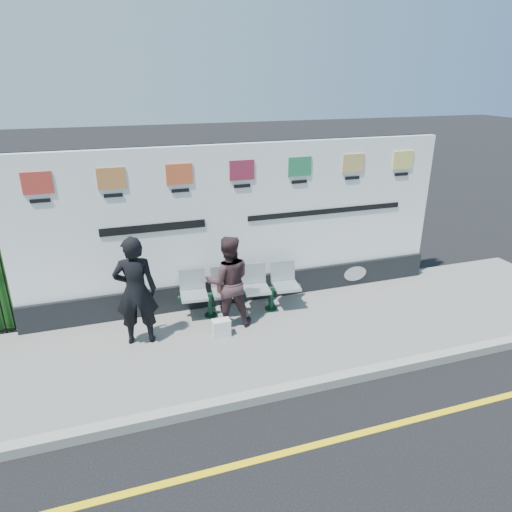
{
  "coord_description": "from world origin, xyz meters",
  "views": [
    {
      "loc": [
        -1.75,
        -3.89,
        4.22
      ],
      "look_at": [
        0.58,
        3.21,
        1.25
      ],
      "focal_mm": 32.0,
      "sensor_mm": 36.0,
      "label": 1
    }
  ],
  "objects": [
    {
      "name": "yellow_line",
      "position": [
        0.0,
        0.0,
        0.0
      ],
      "size": [
        14.0,
        0.1,
        0.01
      ],
      "primitive_type": "cube",
      "color": "yellow",
      "rests_on": "ground"
    },
    {
      "name": "bench",
      "position": [
        0.32,
        3.32,
        0.35
      ],
      "size": [
        2.22,
        0.76,
        0.47
      ],
      "primitive_type": null,
      "rotation": [
        0.0,
        0.0,
        -0.09
      ],
      "color": "#B8BFC2",
      "rests_on": "pavement"
    },
    {
      "name": "kerb",
      "position": [
        0.0,
        1.0,
        0.07
      ],
      "size": [
        14.0,
        0.18,
        0.14
      ],
      "primitive_type": "cube",
      "color": "gray",
      "rests_on": "ground"
    },
    {
      "name": "handbag_brown",
      "position": [
        0.04,
        3.34,
        0.7
      ],
      "size": [
        0.31,
        0.2,
        0.22
      ],
      "primitive_type": "cube",
      "rotation": [
        0.0,
        0.0,
        0.29
      ],
      "color": "black",
      "rests_on": "bench"
    },
    {
      "name": "pavement",
      "position": [
        0.0,
        2.5,
        0.06
      ],
      "size": [
        14.0,
        3.0,
        0.12
      ],
      "primitive_type": "cube",
      "color": "slate",
      "rests_on": "ground"
    },
    {
      "name": "woman_left",
      "position": [
        -1.54,
        2.89,
        1.04
      ],
      "size": [
        0.72,
        0.52,
        1.83
      ],
      "primitive_type": "imported",
      "rotation": [
        0.0,
        0.0,
        3.02
      ],
      "color": "black",
      "rests_on": "pavement"
    },
    {
      "name": "woman_right",
      "position": [
        0.0,
        2.98,
        0.94
      ],
      "size": [
        0.88,
        0.74,
        1.64
      ],
      "primitive_type": "imported",
      "rotation": [
        0.0,
        0.0,
        2.98
      ],
      "color": "#392528",
      "rests_on": "pavement"
    },
    {
      "name": "billboard",
      "position": [
        0.5,
        3.85,
        1.42
      ],
      "size": [
        8.0,
        0.3,
        3.0
      ],
      "color": "black",
      "rests_on": "pavement"
    },
    {
      "name": "carrier_bag_white",
      "position": [
        -0.23,
        2.63,
        0.27
      ],
      "size": [
        0.3,
        0.18,
        0.3
      ],
      "primitive_type": "cube",
      "color": "silver",
      "rests_on": "pavement"
    },
    {
      "name": "ground",
      "position": [
        0.0,
        0.0,
        0.0
      ],
      "size": [
        80.0,
        80.0,
        0.0
      ],
      "primitive_type": "plane",
      "color": "black"
    }
  ]
}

